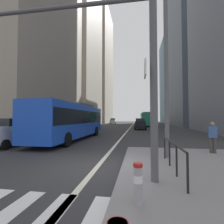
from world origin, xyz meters
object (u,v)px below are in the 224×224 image
object	(u,v)px
city_bus_blue_oncoming	(73,119)
pedestrian_waiting	(213,136)
bollard_left	(138,181)
car_oncoming_mid	(113,121)
city_bus_red_receding	(146,119)
street_lamp_post	(166,48)
car_receding_near	(140,124)
city_bus_red_distant	(144,119)
traffic_signal_gantry	(75,48)
sedan_white_oncoming	(11,132)

from	to	relation	value
city_bus_blue_oncoming	pedestrian_waiting	world-z (taller)	city_bus_blue_oncoming
bollard_left	car_oncoming_mid	bearing A→B (deg)	99.12
city_bus_red_receding	street_lamp_post	bearing A→B (deg)	-91.04
car_receding_near	pedestrian_waiting	size ratio (longest dim) A/B	2.84
city_bus_red_receding	street_lamp_post	size ratio (longest dim) A/B	1.39
city_bus_blue_oncoming	city_bus_red_receding	world-z (taller)	same
bollard_left	street_lamp_post	bearing A→B (deg)	73.21
car_receding_near	city_bus_red_distant	bearing A→B (deg)	86.91
traffic_signal_gantry	city_bus_red_distant	bearing A→B (deg)	85.82
city_bus_blue_oncoming	bollard_left	bearing A→B (deg)	-61.42
sedan_white_oncoming	bollard_left	distance (m)	11.37
car_receding_near	traffic_signal_gantry	xyz separation A→B (m)	(-2.39, -24.44, 3.17)
bollard_left	traffic_signal_gantry	bearing A→B (deg)	145.47
car_oncoming_mid	traffic_signal_gantry	world-z (taller)	traffic_signal_gantry
street_lamp_post	bollard_left	world-z (taller)	street_lamp_post
city_bus_red_receding	pedestrian_waiting	distance (m)	32.66
city_bus_red_receding	city_bus_blue_oncoming	bearing A→B (deg)	-105.99
city_bus_red_distant	traffic_signal_gantry	bearing A→B (deg)	-94.18
traffic_signal_gantry	bollard_left	distance (m)	4.26
car_oncoming_mid	bollard_left	world-z (taller)	car_oncoming_mid
city_bus_blue_oncoming	traffic_signal_gantry	distance (m)	10.57
traffic_signal_gantry	car_receding_near	bearing A→B (deg)	84.42
city_bus_blue_oncoming	pedestrian_waiting	xyz separation A→B (m)	(9.75, -5.12, -0.80)
street_lamp_post	car_receding_near	bearing A→B (deg)	92.44
city_bus_red_distant	city_bus_blue_oncoming	bearing A→B (deg)	-99.88
city_bus_red_receding	sedan_white_oncoming	bearing A→B (deg)	-109.17
street_lamp_post	city_bus_blue_oncoming	bearing A→B (deg)	138.47
pedestrian_waiting	traffic_signal_gantry	bearing A→B (deg)	-142.70
city_bus_blue_oncoming	car_receding_near	xyz separation A→B (m)	(6.35, 14.92, -0.85)
city_bus_red_receding	street_lamp_post	distance (m)	34.09
city_bus_red_receding	city_bus_red_distant	size ratio (longest dim) A/B	1.00
city_bus_red_distant	car_oncoming_mid	bearing A→B (deg)	-171.08
street_lamp_post	city_bus_red_distant	bearing A→B (deg)	89.15
traffic_signal_gantry	bollard_left	bearing A→B (deg)	-34.53
pedestrian_waiting	city_bus_blue_oncoming	bearing A→B (deg)	152.31
car_receding_near	street_lamp_post	bearing A→B (deg)	-87.56
sedan_white_oncoming	car_oncoming_mid	size ratio (longest dim) A/B	0.98
car_oncoming_mid	city_bus_red_receding	bearing A→B (deg)	-57.44
city_bus_blue_oncoming	city_bus_red_receding	size ratio (longest dim) A/B	1.04
city_bus_blue_oncoming	bollard_left	xyz separation A→B (m)	(5.92, -10.87, -1.21)
city_bus_blue_oncoming	sedan_white_oncoming	distance (m)	4.96
sedan_white_oncoming	city_bus_red_receding	bearing A→B (deg)	70.83
city_bus_blue_oncoming	car_oncoming_mid	xyz separation A→B (m)	(-2.96, 44.44, -0.85)
street_lamp_post	pedestrian_waiting	distance (m)	5.09
sedan_white_oncoming	city_bus_blue_oncoming	bearing A→B (deg)	51.87
city_bus_red_receding	pedestrian_waiting	bearing A→B (deg)	-86.71
sedan_white_oncoming	car_oncoming_mid	world-z (taller)	same
bollard_left	pedestrian_waiting	bearing A→B (deg)	56.35
street_lamp_post	bollard_left	xyz separation A→B (m)	(-1.34, -4.44, -4.66)
car_oncoming_mid	car_receding_near	xyz separation A→B (m)	(9.31, -29.52, 0.00)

